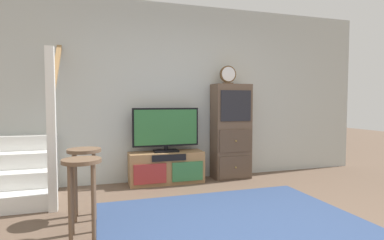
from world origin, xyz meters
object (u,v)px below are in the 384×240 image
Objects in this scene: bar_stool_near at (82,179)px; desk_clock at (228,75)px; television at (166,128)px; side_cabinet at (231,132)px; bar_stool_far at (84,167)px; media_console at (166,168)px.

desk_clock is at bearing 37.18° from bar_stool_near.
television is 1.27m from desk_clock.
side_cabinet is at bearing 12.95° from desk_clock.
desk_clock is at bearing -167.05° from side_cabinet.
bar_stool_far reaches higher than bar_stool_near.
side_cabinet is at bearing 27.50° from bar_stool_far.
media_console is at bearing -179.44° from side_cabinet.
television is 1.05m from side_cabinet.
bar_stool_far is (-2.09, -1.11, -1.09)m from desk_clock.
bar_stool_far is at bearing -134.94° from media_console.
side_cabinet reaches higher than bar_stool_near.
television is 1.40× the size of bar_stool_near.
bar_stool_near is at bearing -90.64° from bar_stool_far.
television is at bearing 55.43° from bar_stool_near.
television is at bearing 45.67° from bar_stool_far.
desk_clock is 2.85m from bar_stool_near.
side_cabinet is at bearing -0.75° from television.
television is (0.00, 0.02, 0.58)m from media_console.
bar_stool_far is at bearing -134.33° from television.
media_console is 1.11× the size of television.
media_console is 1.16m from side_cabinet.
bar_stool_far is at bearing -152.10° from desk_clock.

